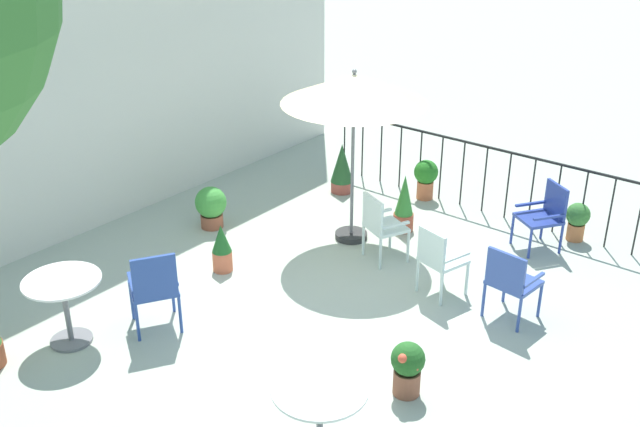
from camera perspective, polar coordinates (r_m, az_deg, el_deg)
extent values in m
plane|color=#ADB4A3|center=(8.81, 0.94, -6.72)|extent=(60.00, 60.00, 0.00)
cube|color=silver|center=(10.67, -16.22, 10.43)|extent=(9.25, 0.30, 4.22)
cube|color=black|center=(10.97, 11.88, 5.20)|extent=(0.03, 5.09, 0.03)
cylinder|color=black|center=(10.40, 23.17, -0.50)|extent=(0.02, 0.02, 1.00)
cylinder|color=black|center=(10.48, 21.30, 0.03)|extent=(0.02, 0.02, 1.00)
cylinder|color=black|center=(10.58, 19.46, 0.56)|extent=(0.02, 0.02, 1.00)
cylinder|color=black|center=(10.69, 17.66, 1.08)|extent=(0.02, 0.02, 1.00)
cylinder|color=black|center=(10.80, 15.89, 1.58)|extent=(0.02, 0.02, 1.00)
cylinder|color=black|center=(10.93, 14.16, 2.07)|extent=(0.02, 0.02, 1.00)
cylinder|color=black|center=(11.07, 12.48, 2.55)|extent=(0.02, 0.02, 1.00)
cylinder|color=black|center=(11.22, 10.83, 3.01)|extent=(0.02, 0.02, 1.00)
cylinder|color=black|center=(11.38, 9.23, 3.46)|extent=(0.02, 0.02, 1.00)
cylinder|color=black|center=(11.55, 7.67, 3.90)|extent=(0.02, 0.02, 1.00)
cylinder|color=black|center=(11.72, 6.16, 4.31)|extent=(0.02, 0.02, 1.00)
cylinder|color=black|center=(11.91, 4.69, 4.72)|extent=(0.02, 0.02, 1.00)
cylinder|color=black|center=(12.10, 3.27, 5.10)|extent=(0.02, 0.02, 1.00)
cylinder|color=black|center=(12.30, 1.89, 5.47)|extent=(0.02, 0.02, 1.00)
cylinder|color=#2D2D2D|center=(10.22, 2.40, -1.67)|extent=(0.44, 0.44, 0.08)
cylinder|color=slate|center=(9.77, 2.51, 4.11)|extent=(0.04, 0.04, 2.29)
cone|color=beige|center=(9.46, 2.62, 9.52)|extent=(1.87, 1.87, 0.38)
sphere|color=slate|center=(9.41, 2.65, 10.80)|extent=(0.06, 0.06, 0.06)
cylinder|color=white|center=(6.37, -0.02, -13.30)|extent=(0.82, 0.82, 0.02)
cylinder|color=slate|center=(6.60, -0.02, -15.70)|extent=(0.06, 0.06, 0.68)
cylinder|color=white|center=(8.18, -19.16, -4.88)|extent=(0.81, 0.81, 0.02)
cylinder|color=slate|center=(8.37, -18.79, -7.15)|extent=(0.06, 0.06, 0.74)
cylinder|color=slate|center=(8.55, -18.46, -9.15)|extent=(0.45, 0.45, 0.03)
cube|color=#2B4897|center=(8.32, -12.61, -5.61)|extent=(0.68, 0.68, 0.04)
cube|color=#2B4897|center=(8.00, -12.54, -4.79)|extent=(0.42, 0.28, 0.48)
cube|color=#2B4897|center=(8.29, -11.15, -4.65)|extent=(0.26, 0.40, 0.03)
cube|color=#2B4897|center=(8.25, -14.25, -5.14)|extent=(0.26, 0.40, 0.03)
cylinder|color=#2B4897|center=(8.67, -11.20, -6.05)|extent=(0.04, 0.04, 0.46)
cylinder|color=#2B4897|center=(8.63, -14.19, -6.53)|extent=(0.04, 0.04, 0.46)
cylinder|color=#2B4897|center=(8.28, -10.64, -7.61)|extent=(0.04, 0.04, 0.46)
cylinder|color=#2B4897|center=(8.24, -13.78, -8.12)|extent=(0.04, 0.04, 0.46)
cube|color=#2A3E94|center=(10.17, 16.36, -0.38)|extent=(0.68, 0.67, 0.04)
cube|color=#2A3E94|center=(10.20, 17.61, 1.00)|extent=(0.29, 0.40, 0.44)
cube|color=#2A3E94|center=(10.29, 15.80, 0.72)|extent=(0.39, 0.28, 0.03)
cube|color=#2A3E94|center=(9.96, 17.11, -0.28)|extent=(0.39, 0.28, 0.03)
cylinder|color=#2A3E94|center=(10.32, 14.49, -1.19)|extent=(0.04, 0.04, 0.42)
cylinder|color=#2A3E94|center=(9.99, 15.76, -2.25)|extent=(0.04, 0.04, 0.42)
cylinder|color=#2A3E94|center=(10.55, 16.64, -0.84)|extent=(0.04, 0.04, 0.42)
cylinder|color=#2A3E94|center=(10.23, 17.95, -1.87)|extent=(0.04, 0.04, 0.42)
cube|color=silver|center=(9.54, 5.08, -1.04)|extent=(0.60, 0.61, 0.04)
cube|color=silver|center=(9.34, 4.07, 0.00)|extent=(0.22, 0.42, 0.43)
cube|color=silver|center=(9.33, 5.79, -0.89)|extent=(0.38, 0.20, 0.03)
cube|color=silver|center=(9.65, 4.45, 0.11)|extent=(0.38, 0.20, 0.03)
cylinder|color=silver|center=(9.59, 6.75, -2.57)|extent=(0.04, 0.04, 0.43)
cylinder|color=silver|center=(9.91, 5.40, -1.53)|extent=(0.04, 0.04, 0.43)
cylinder|color=silver|center=(9.39, 4.64, -3.10)|extent=(0.04, 0.04, 0.43)
cylinder|color=silver|center=(9.72, 3.33, -2.02)|extent=(0.04, 0.04, 0.43)
cube|color=silver|center=(8.87, 9.42, -3.52)|extent=(0.56, 0.55, 0.04)
cube|color=silver|center=(8.63, 8.54, -2.60)|extent=(0.15, 0.41, 0.41)
cube|color=silver|center=(8.69, 10.39, -3.33)|extent=(0.40, 0.15, 0.03)
cube|color=silver|center=(8.94, 8.57, -2.35)|extent=(0.40, 0.15, 0.03)
cylinder|color=silver|center=(9.00, 11.17, -4.92)|extent=(0.04, 0.04, 0.42)
cylinder|color=silver|center=(9.24, 9.36, -3.92)|extent=(0.04, 0.04, 0.42)
cylinder|color=silver|center=(8.73, 9.26, -5.76)|extent=(0.04, 0.04, 0.42)
cylinder|color=silver|center=(8.98, 7.45, -4.71)|extent=(0.04, 0.04, 0.42)
cube|color=#364F9F|center=(8.58, 14.61, -5.10)|extent=(0.52, 0.54, 0.04)
cube|color=#364F9F|center=(8.30, 14.01, -4.27)|extent=(0.09, 0.47, 0.42)
cube|color=#364F9F|center=(8.43, 16.01, -4.91)|extent=(0.43, 0.09, 0.03)
cube|color=#364F9F|center=(8.62, 13.43, -3.90)|extent=(0.43, 0.09, 0.03)
cylinder|color=#364F9F|center=(8.78, 16.46, -6.38)|extent=(0.04, 0.04, 0.42)
cylinder|color=#364F9F|center=(8.96, 13.94, -5.37)|extent=(0.04, 0.04, 0.42)
cylinder|color=#364F9F|center=(8.44, 14.99, -7.54)|extent=(0.04, 0.04, 0.42)
cylinder|color=#364F9F|center=(8.63, 12.40, -6.45)|extent=(0.04, 0.04, 0.42)
cylinder|color=#C26541|center=(11.49, 8.03, 1.81)|extent=(0.25, 0.25, 0.28)
cylinder|color=#382819|center=(11.44, 8.07, 2.40)|extent=(0.22, 0.22, 0.02)
sphere|color=#257421|center=(11.38, 8.12, 3.17)|extent=(0.37, 0.37, 0.37)
cylinder|color=#99473C|center=(11.64, 1.66, 2.10)|extent=(0.33, 0.33, 0.17)
cylinder|color=#382819|center=(11.61, 1.67, 2.44)|extent=(0.29, 0.29, 0.02)
cone|color=#26542A|center=(11.49, 1.69, 3.90)|extent=(0.35, 0.35, 0.61)
cylinder|color=#D06544|center=(9.46, -7.46, -3.59)|extent=(0.25, 0.25, 0.27)
cylinder|color=#382819|center=(9.40, -7.50, -2.93)|extent=(0.22, 0.22, 0.02)
cone|color=#226026|center=(9.31, -7.57, -1.90)|extent=(0.25, 0.25, 0.36)
cylinder|color=brown|center=(7.41, 6.64, -12.67)|extent=(0.26, 0.26, 0.26)
cylinder|color=#382819|center=(7.34, 6.69, -11.93)|extent=(0.23, 0.23, 0.02)
sphere|color=#245D22|center=(7.25, 6.75, -10.98)|extent=(0.33, 0.33, 0.33)
sphere|color=#E85337|center=(7.18, 7.27, -11.56)|extent=(0.09, 0.09, 0.09)
sphere|color=#E85337|center=(7.11, 6.35, -10.96)|extent=(0.09, 0.09, 0.09)
cylinder|color=#9D4731|center=(10.45, 6.38, -0.64)|extent=(0.28, 0.28, 0.25)
cylinder|color=#382819|center=(10.40, 6.41, -0.07)|extent=(0.25, 0.25, 0.02)
cone|color=#368233|center=(10.28, 6.49, 1.44)|extent=(0.26, 0.26, 0.58)
cylinder|color=#964F37|center=(10.60, -8.26, -0.54)|extent=(0.31, 0.31, 0.19)
cylinder|color=#382819|center=(10.56, -8.29, -0.12)|extent=(0.28, 0.28, 0.02)
sphere|color=green|center=(10.48, -8.36, 0.86)|extent=(0.44, 0.44, 0.44)
cylinder|color=#CC7441|center=(10.71, 18.94, -1.31)|extent=(0.23, 0.23, 0.24)
cylinder|color=#382819|center=(10.66, 19.03, -0.79)|extent=(0.20, 0.20, 0.02)
sphere|color=#3B7B33|center=(10.60, 19.14, -0.08)|extent=(0.32, 0.32, 0.32)
sphere|color=#EB4D41|center=(10.68, 19.25, 0.16)|extent=(0.09, 0.09, 0.09)
sphere|color=#EB4D41|center=(10.64, 19.54, 0.24)|extent=(0.08, 0.08, 0.08)
sphere|color=#EB4D41|center=(10.53, 19.40, -0.30)|extent=(0.08, 0.08, 0.08)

